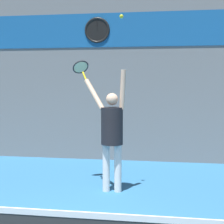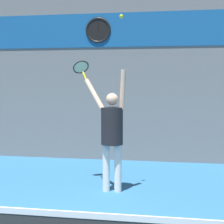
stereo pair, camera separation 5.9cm
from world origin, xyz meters
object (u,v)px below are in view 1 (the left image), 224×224
(tennis_player, at_px, (112,130))
(tennis_racket, at_px, (81,68))
(tennis_ball, at_px, (121,16))
(scoreboard_clock, at_px, (97,30))

(tennis_player, relative_size, tennis_racket, 5.06)
(tennis_player, bearing_deg, tennis_racket, 143.68)
(tennis_racket, relative_size, tennis_ball, 6.16)
(scoreboard_clock, relative_size, tennis_player, 0.29)
(scoreboard_clock, height_order, tennis_player, scoreboard_clock)
(tennis_player, bearing_deg, tennis_ball, -19.13)
(scoreboard_clock, bearing_deg, tennis_player, -72.69)
(tennis_player, distance_m, tennis_ball, 1.99)
(scoreboard_clock, distance_m, tennis_racket, 2.56)
(scoreboard_clock, bearing_deg, tennis_ball, -69.83)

